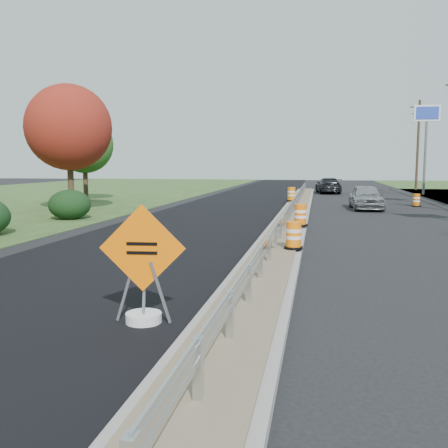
% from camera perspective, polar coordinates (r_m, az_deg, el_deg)
% --- Properties ---
extents(ground, '(140.00, 140.00, 0.00)m').
position_cam_1_polar(ground, '(17.35, 6.44, -2.42)').
color(ground, black).
rests_on(ground, ground).
extents(milled_overlay, '(7.20, 120.00, 0.01)m').
position_cam_1_polar(milled_overlay, '(27.80, -1.08, 1.15)').
color(milled_overlay, black).
rests_on(milled_overlay, ground).
extents(median, '(1.60, 55.00, 0.23)m').
position_cam_1_polar(median, '(25.25, 7.80, 0.74)').
color(median, gray).
rests_on(median, ground).
extents(guardrail, '(0.10, 46.15, 0.72)m').
position_cam_1_polar(guardrail, '(26.19, 7.94, 2.31)').
color(guardrail, silver).
rests_on(guardrail, median).
extents(pylon_sign_north, '(2.20, 0.30, 7.90)m').
position_cam_1_polar(pylon_sign_north, '(48.12, 22.16, 10.80)').
color(pylon_sign_north, slate).
rests_on(pylon_sign_north, ground).
extents(utility_pole_north, '(1.90, 0.26, 9.40)m').
position_cam_1_polar(utility_pole_north, '(57.04, 21.29, 8.60)').
color(utility_pole_north, '#473523').
rests_on(utility_pole_north, ground).
extents(hedge_north, '(2.09, 2.09, 1.52)m').
position_cam_1_polar(hedge_north, '(26.20, -17.22, 2.14)').
color(hedge_north, black).
rests_on(hedge_north, ground).
extents(tree_near_red, '(4.95, 4.95, 7.35)m').
position_cam_1_polar(tree_near_red, '(30.66, -17.32, 10.47)').
color(tree_near_red, '#473523').
rests_on(tree_near_red, ground).
extents(tree_near_back, '(4.29, 4.29, 6.37)m').
position_cam_1_polar(tree_near_back, '(39.11, -15.67, 8.73)').
color(tree_near_back, '#473523').
rests_on(tree_near_back, ground).
extents(caution_sign, '(1.52, 0.64, 2.11)m').
position_cam_1_polar(caution_sign, '(8.95, -9.22, -7.83)').
color(caution_sign, white).
rests_on(caution_sign, ground).
extents(barrel_median_near, '(0.56, 0.56, 0.83)m').
position_cam_1_polar(barrel_median_near, '(15.22, 7.97, -1.36)').
color(barrel_median_near, black).
rests_on(barrel_median_near, median).
extents(barrel_median_mid, '(0.62, 0.62, 0.90)m').
position_cam_1_polar(barrel_median_mid, '(20.84, 8.72, 0.95)').
color(barrel_median_mid, black).
rests_on(barrel_median_mid, median).
extents(barrel_median_far, '(0.66, 0.66, 0.96)m').
position_cam_1_polar(barrel_median_far, '(34.59, 7.71, 3.36)').
color(barrel_median_far, black).
rests_on(barrel_median_far, median).
extents(barrel_shoulder_mid, '(0.58, 0.58, 0.85)m').
position_cam_1_polar(barrel_shoulder_mid, '(34.94, 21.14, 2.53)').
color(barrel_shoulder_mid, black).
rests_on(barrel_shoulder_mid, ground).
extents(car_silver, '(1.99, 4.58, 1.54)m').
position_cam_1_polar(car_silver, '(31.91, 15.92, 3.00)').
color(car_silver, '#A4A4A8').
rests_on(car_silver, ground).
extents(car_dark_far, '(2.58, 5.24, 1.46)m').
position_cam_1_polar(car_dark_far, '(48.48, 11.82, 4.33)').
color(car_dark_far, black).
rests_on(car_dark_far, ground).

